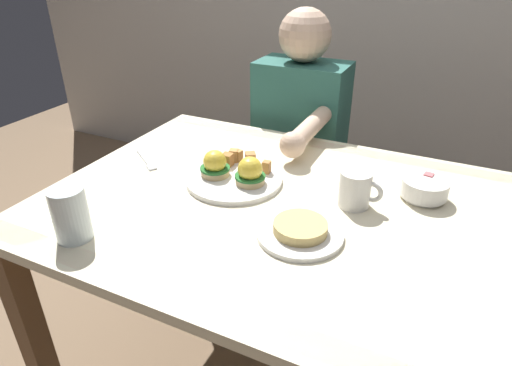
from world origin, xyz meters
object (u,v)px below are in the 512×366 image
(water_glass_near, at_px, (71,218))
(side_plate, at_px, (300,231))
(eggs_benedict_plate, at_px, (234,173))
(fork, at_px, (147,161))
(diner_person, at_px, (298,140))
(dining_table, at_px, (276,235))
(fruit_bowl, at_px, (424,189))
(coffee_mug, at_px, (356,188))

(water_glass_near, height_order, side_plate, water_glass_near)
(eggs_benedict_plate, distance_m, fork, 0.30)
(eggs_benedict_plate, bearing_deg, diner_person, 91.47)
(water_glass_near, bearing_deg, dining_table, 44.59)
(fruit_bowl, relative_size, diner_person, 0.11)
(fruit_bowl, bearing_deg, side_plate, -127.74)
(fruit_bowl, bearing_deg, eggs_benedict_plate, -165.06)
(dining_table, height_order, coffee_mug, coffee_mug)
(fork, relative_size, diner_person, 0.12)
(fruit_bowl, xyz_separation_m, diner_person, (-0.50, 0.42, -0.12))
(eggs_benedict_plate, bearing_deg, water_glass_near, -116.89)
(fork, height_order, diner_person, diner_person)
(coffee_mug, bearing_deg, fork, -177.86)
(side_plate, distance_m, diner_person, 0.78)
(diner_person, bearing_deg, fork, -117.41)
(coffee_mug, xyz_separation_m, diner_person, (-0.35, 0.53, -0.14))
(diner_person, bearing_deg, eggs_benedict_plate, -88.53)
(fork, distance_m, water_glass_near, 0.41)
(dining_table, relative_size, eggs_benedict_plate, 4.44)
(side_plate, bearing_deg, coffee_mug, 67.48)
(coffee_mug, height_order, side_plate, coffee_mug)
(diner_person, bearing_deg, side_plate, -69.15)
(water_glass_near, height_order, diner_person, diner_person)
(water_glass_near, bearing_deg, side_plate, 26.26)
(coffee_mug, relative_size, diner_person, 0.10)
(eggs_benedict_plate, height_order, side_plate, eggs_benedict_plate)
(fruit_bowl, relative_size, water_glass_near, 0.95)
(coffee_mug, xyz_separation_m, fork, (-0.64, -0.02, -0.05))
(side_plate, relative_size, diner_person, 0.18)
(dining_table, bearing_deg, diner_person, 105.41)
(dining_table, relative_size, water_glass_near, 9.50)
(fruit_bowl, height_order, water_glass_near, water_glass_near)
(fruit_bowl, distance_m, fork, 0.81)
(eggs_benedict_plate, bearing_deg, coffee_mug, 3.32)
(side_plate, bearing_deg, water_glass_near, -153.74)
(fruit_bowl, bearing_deg, fork, -170.33)
(eggs_benedict_plate, xyz_separation_m, fruit_bowl, (0.49, 0.13, 0.00))
(coffee_mug, distance_m, fork, 0.64)
(fruit_bowl, xyz_separation_m, side_plate, (-0.23, -0.30, -0.02))
(dining_table, xyz_separation_m, fork, (-0.45, 0.04, 0.11))
(coffee_mug, relative_size, side_plate, 0.56)
(water_glass_near, bearing_deg, fork, 104.93)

